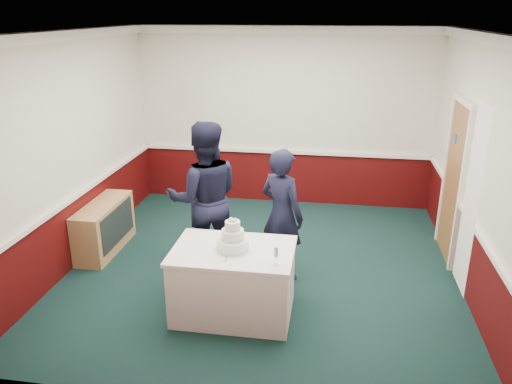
# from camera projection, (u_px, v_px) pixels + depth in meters

# --- Properties ---
(ground) EXTENTS (5.00, 5.00, 0.00)m
(ground) POSITION_uv_depth(u_px,v_px,m) (263.00, 267.00, 6.64)
(ground) COLOR #122D28
(ground) RESTS_ON ground
(room_shell) EXTENTS (5.00, 5.00, 3.00)m
(room_shell) POSITION_uv_depth(u_px,v_px,m) (276.00, 112.00, 6.52)
(room_shell) COLOR silver
(room_shell) RESTS_ON ground
(sideboard) EXTENTS (0.41, 1.20, 0.70)m
(sideboard) POSITION_uv_depth(u_px,v_px,m) (104.00, 227.00, 7.01)
(sideboard) COLOR #AF8054
(sideboard) RESTS_ON ground
(cake_table) EXTENTS (1.32, 0.92, 0.79)m
(cake_table) POSITION_uv_depth(u_px,v_px,m) (234.00, 281.00, 5.52)
(cake_table) COLOR white
(cake_table) RESTS_ON ground
(wedding_cake) EXTENTS (0.35, 0.35, 0.36)m
(wedding_cake) POSITION_uv_depth(u_px,v_px,m) (233.00, 240.00, 5.35)
(wedding_cake) COLOR white
(wedding_cake) RESTS_ON cake_table
(cake_knife) EXTENTS (0.05, 0.22, 0.00)m
(cake_knife) POSITION_uv_depth(u_px,v_px,m) (226.00, 257.00, 5.21)
(cake_knife) COLOR silver
(cake_knife) RESTS_ON cake_table
(champagne_flute) EXTENTS (0.05, 0.05, 0.21)m
(champagne_flute) POSITION_uv_depth(u_px,v_px,m) (276.00, 253.00, 5.01)
(champagne_flute) COLOR silver
(champagne_flute) RESTS_ON cake_table
(person_man) EXTENTS (1.14, 1.01, 1.98)m
(person_man) POSITION_uv_depth(u_px,v_px,m) (205.00, 198.00, 6.28)
(person_man) COLOR black
(person_man) RESTS_ON ground
(person_woman) EXTENTS (0.74, 0.67, 1.69)m
(person_woman) POSITION_uv_depth(u_px,v_px,m) (282.00, 215.00, 6.15)
(person_woman) COLOR black
(person_woman) RESTS_ON ground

